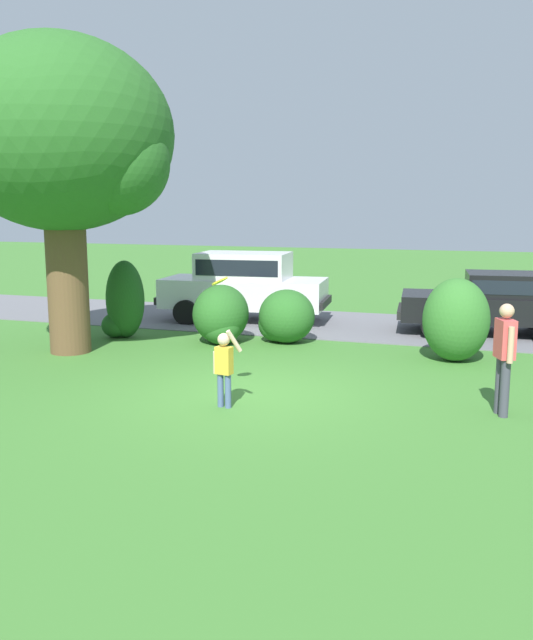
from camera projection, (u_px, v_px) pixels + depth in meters
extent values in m
plane|color=#3D752D|center=(250.00, 392.00, 11.56)|extent=(80.00, 80.00, 0.00)
cube|color=slate|center=(338.00, 325.00, 18.13)|extent=(28.00, 4.40, 0.02)
cylinder|color=brown|center=(68.00, 279.00, 14.50)|extent=(0.88, 0.88, 3.25)
ellipsoid|color=#286023|center=(60.00, 134.00, 13.99)|extent=(4.77, 4.77, 4.06)
ellipsoid|color=#286023|center=(116.00, 162.00, 13.68)|extent=(2.21, 2.21, 2.21)
ellipsoid|color=#286023|center=(67.00, 167.00, 15.35)|extent=(2.48, 2.48, 2.48)
ellipsoid|color=#1E511C|center=(125.00, 299.00, 16.25)|extent=(0.93, 0.94, 1.89)
ellipsoid|color=#1E511C|center=(116.00, 325.00, 16.36)|extent=(0.68, 0.68, 0.62)
ellipsoid|color=#286023|center=(221.00, 314.00, 15.69)|extent=(1.29, 1.51, 1.37)
ellipsoid|color=#286023|center=(221.00, 327.00, 15.51)|extent=(0.93, 0.93, 0.83)
ellipsoid|color=#286023|center=(287.00, 316.00, 15.68)|extent=(1.32, 1.29, 1.26)
ellipsoid|color=#286023|center=(278.00, 324.00, 15.83)|extent=(0.93, 0.93, 0.84)
ellipsoid|color=#33702B|center=(456.00, 320.00, 13.79)|extent=(1.36, 1.36, 1.73)
cube|color=black|center=(487.00, 307.00, 16.71)|extent=(4.36, 2.24, 0.64)
cube|color=black|center=(502.00, 284.00, 16.54)|extent=(1.83, 1.77, 0.56)
cube|color=black|center=(502.00, 284.00, 16.54)|extent=(1.70, 1.78, 0.34)
cylinder|color=black|center=(434.00, 327.00, 16.16)|extent=(0.62, 0.28, 0.60)
cylinder|color=black|center=(433.00, 315.00, 17.96)|extent=(0.62, 0.28, 0.60)
cube|color=black|center=(400.00, 311.00, 17.21)|extent=(0.29, 1.75, 0.20)
cube|color=white|center=(244.00, 293.00, 18.64)|extent=(4.65, 2.26, 0.80)
cube|color=white|center=(244.00, 266.00, 18.51)|extent=(2.62, 1.85, 0.72)
cube|color=black|center=(244.00, 266.00, 18.51)|extent=(2.42, 1.85, 0.43)
cylinder|color=black|center=(186.00, 312.00, 18.12)|extent=(0.70, 0.28, 0.68)
cylinder|color=black|center=(207.00, 303.00, 19.93)|extent=(0.70, 0.28, 0.68)
cylinder|color=black|center=(286.00, 316.00, 17.50)|extent=(0.70, 0.28, 0.68)
cylinder|color=black|center=(299.00, 306.00, 19.31)|extent=(0.70, 0.28, 0.68)
cube|color=black|center=(167.00, 297.00, 19.18)|extent=(0.29, 1.75, 0.20)
cube|color=black|center=(325.00, 302.00, 18.16)|extent=(0.29, 1.75, 0.20)
cylinder|color=#4C608C|center=(221.00, 390.00, 10.69)|extent=(0.10, 0.10, 0.55)
cylinder|color=#4C608C|center=(228.00, 391.00, 10.63)|extent=(0.10, 0.10, 0.55)
cube|color=gold|center=(224.00, 360.00, 10.57)|extent=(0.28, 0.20, 0.44)
sphere|color=beige|center=(224.00, 339.00, 10.52)|extent=(0.20, 0.20, 0.20)
cylinder|color=beige|center=(234.00, 341.00, 10.49)|extent=(0.21, 0.22, 0.39)
cylinder|color=beige|center=(215.00, 362.00, 10.66)|extent=(0.07, 0.07, 0.36)
cylinder|color=yellow|center=(220.00, 281.00, 10.73)|extent=(0.26, 0.28, 0.16)
cylinder|color=#337FDB|center=(220.00, 281.00, 10.73)|extent=(0.15, 0.15, 0.10)
cylinder|color=#3F3F4C|center=(500.00, 385.00, 10.33)|extent=(0.14, 0.14, 0.90)
cylinder|color=#3F3F4C|center=(505.00, 388.00, 10.13)|extent=(0.14, 0.14, 0.90)
cube|color=#DB4C4C|center=(505.00, 339.00, 10.10)|extent=(0.33, 0.41, 0.60)
sphere|color=tan|center=(507.00, 311.00, 10.03)|extent=(0.22, 0.22, 0.22)
cylinder|color=tan|center=(499.00, 339.00, 10.33)|extent=(0.09, 0.09, 0.55)
cylinder|color=tan|center=(511.00, 345.00, 9.90)|extent=(0.09, 0.09, 0.55)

